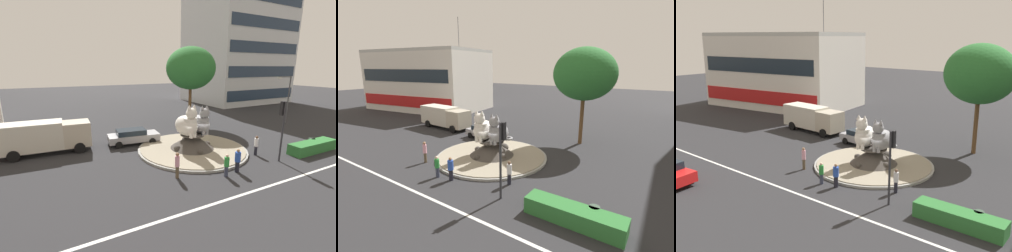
% 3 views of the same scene
% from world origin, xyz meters
% --- Properties ---
extents(ground_plane, '(160.00, 160.00, 0.00)m').
position_xyz_m(ground_plane, '(0.00, 0.00, 0.00)').
color(ground_plane, '#28282B').
extents(lane_centreline, '(112.00, 0.20, 0.01)m').
position_xyz_m(lane_centreline, '(0.00, -7.59, 0.00)').
color(lane_centreline, silver).
rests_on(lane_centreline, ground).
extents(roundabout_island, '(9.48, 9.48, 1.52)m').
position_xyz_m(roundabout_island, '(0.00, 0.01, 0.48)').
color(roundabout_island, gray).
rests_on(roundabout_island, ground).
extents(cat_statue_white, '(1.83, 2.91, 2.70)m').
position_xyz_m(cat_statue_white, '(-0.71, -0.28, 2.50)').
color(cat_statue_white, silver).
rests_on(cat_statue_white, roundabout_island).
extents(cat_statue_grey, '(1.52, 2.49, 2.52)m').
position_xyz_m(cat_statue_grey, '(0.75, -0.12, 2.44)').
color(cat_statue_grey, gray).
rests_on(cat_statue_grey, roundabout_island).
extents(traffic_light_mast, '(0.34, 0.46, 4.66)m').
position_xyz_m(traffic_light_mast, '(4.70, -5.06, 3.27)').
color(traffic_light_mast, '#2D2D33').
rests_on(traffic_light_mast, ground).
extents(shophouse_block, '(22.16, 14.99, 16.37)m').
position_xyz_m(shophouse_block, '(-25.94, 14.32, 5.30)').
color(shophouse_block, silver).
rests_on(shophouse_block, ground).
extents(clipped_hedge_strip, '(5.04, 1.20, 0.90)m').
position_xyz_m(clipped_hedge_strip, '(9.08, -5.02, 0.45)').
color(clipped_hedge_strip, '#2D7033').
rests_on(clipped_hedge_strip, ground).
extents(broadleaf_tree_behind_island, '(6.02, 6.02, 9.56)m').
position_xyz_m(broadleaf_tree_behind_island, '(4.98, 8.34, 6.99)').
color(broadleaf_tree_behind_island, brown).
rests_on(broadleaf_tree_behind_island, ground).
extents(pedestrian_pink_shirt, '(0.30, 0.30, 1.78)m').
position_xyz_m(pedestrian_pink_shirt, '(-3.76, -4.05, 0.96)').
color(pedestrian_pink_shirt, brown).
rests_on(pedestrian_pink_shirt, ground).
extents(pedestrian_green_shirt, '(0.33, 0.33, 1.58)m').
position_xyz_m(pedestrian_green_shirt, '(-0.74, -5.35, 0.83)').
color(pedestrian_green_shirt, '#33384C').
rests_on(pedestrian_green_shirt, ground).
extents(pedestrian_white_shirt, '(0.33, 0.33, 1.66)m').
position_xyz_m(pedestrian_white_shirt, '(4.09, -3.37, 0.88)').
color(pedestrian_white_shirt, black).
rests_on(pedestrian_white_shirt, ground).
extents(pedestrian_blue_shirt, '(0.40, 0.40, 1.68)m').
position_xyz_m(pedestrian_blue_shirt, '(0.41, -5.14, 0.88)').
color(pedestrian_blue_shirt, black).
rests_on(pedestrian_blue_shirt, ground).
extents(hatchback_near_shophouse, '(4.92, 2.47, 1.43)m').
position_xyz_m(hatchback_near_shophouse, '(-4.00, 4.13, 0.76)').
color(hatchback_near_shophouse, '#99999E').
rests_on(hatchback_near_shophouse, ground).
extents(delivery_box_truck, '(7.40, 2.76, 2.73)m').
position_xyz_m(delivery_box_truck, '(-11.50, 5.03, 1.53)').
color(delivery_box_truck, '#B7AD99').
rests_on(delivery_box_truck, ground).
extents(litter_bin, '(0.56, 0.56, 0.90)m').
position_xyz_m(litter_bin, '(9.92, -4.41, 0.45)').
color(litter_bin, '#2D4233').
rests_on(litter_bin, ground).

